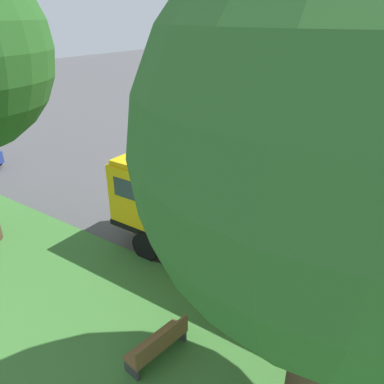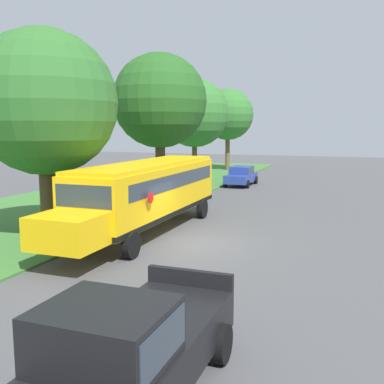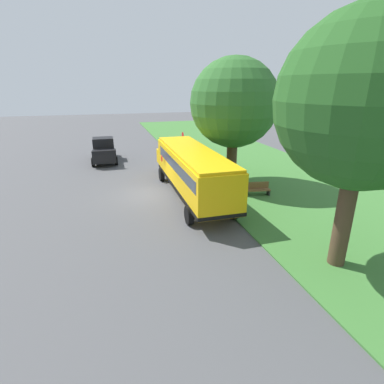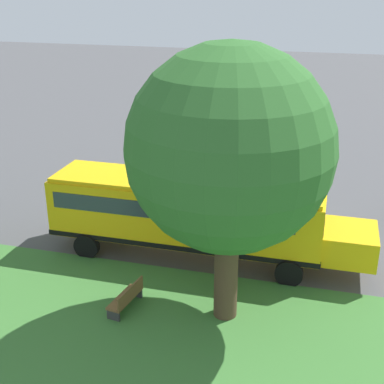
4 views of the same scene
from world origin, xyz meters
name	(u,v)px [view 2 (image 2 of 4)]	position (x,y,z in m)	size (l,w,h in m)	color
ground_plane	(194,244)	(0.00, 0.00, 0.00)	(120.00, 120.00, 0.00)	#4C4C4F
grass_verge	(0,225)	(-10.00, 0.00, 0.04)	(12.00, 80.00, 0.08)	#3D7533
school_bus	(147,190)	(-2.69, 1.20, 1.92)	(2.84, 12.42, 3.16)	yellow
car_blue_nearest	(241,175)	(-2.80, 18.89, 0.88)	(2.02, 4.40, 1.56)	#283D93
pickup_truck	(127,351)	(2.70, -10.59, 1.07)	(2.28, 5.40, 2.10)	black
oak_tree_beside_bus	(44,104)	(-6.47, -0.79, 5.69)	(6.12, 6.12, 8.81)	#4C3826
oak_tree_roadside_mid	(157,98)	(-6.34, 10.33, 6.58)	(6.14, 6.14, 9.50)	#4C3826
oak_tree_far_end	(194,113)	(-7.98, 21.74, 5.99)	(6.09, 6.09, 9.01)	brown
oak_tree_across_road	(227,116)	(-7.60, 31.18, 6.00)	(5.53, 5.53, 8.88)	brown
park_bench	(82,212)	(-6.88, 2.32, 0.47)	(1.66, 0.74, 0.92)	brown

